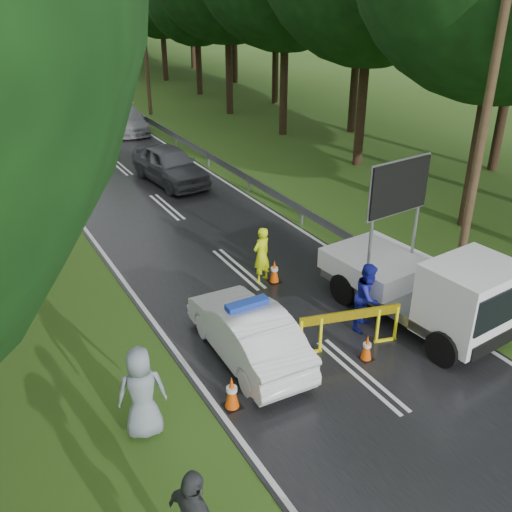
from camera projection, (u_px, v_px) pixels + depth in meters
ground at (360, 375)px, 13.05m from camera, size 160.00×160.00×0.00m
road at (63, 117)px, 36.42m from camera, size 7.00×140.00×0.02m
guardrail at (120, 103)px, 37.55m from camera, size 0.12×60.06×0.70m
utility_pole_near at (486, 112)px, 14.65m from camera, size 1.40×0.24×10.00m
utility_pole_mid at (144, 31)px, 34.90m from camera, size 1.40×0.24×10.00m
utility_pole_far at (53, 10)px, 55.16m from camera, size 1.40×0.24×10.00m
police_sedan at (247, 332)px, 13.41m from camera, size 1.59×4.22×1.51m
work_truck at (428, 286)px, 14.51m from camera, size 2.69×5.29×4.08m
barrier at (350, 320)px, 13.66m from camera, size 2.51×0.70×1.07m
officer at (262, 255)px, 16.68m from camera, size 0.72×0.57×1.72m
civilian at (368, 296)px, 14.45m from camera, size 1.10×1.02×1.82m
bystander_right at (142, 392)px, 11.02m from camera, size 1.10×0.86×1.99m
queue_car_first at (170, 165)px, 24.75m from camera, size 2.31×4.81×1.58m
queue_car_second at (129, 120)px, 32.81m from camera, size 2.40×4.70×1.31m
queue_car_third at (82, 102)px, 36.95m from camera, size 2.82×5.41×1.46m
queue_car_fourth at (45, 81)px, 44.72m from camera, size 1.72×4.01×1.29m
cone_center at (367, 348)px, 13.45m from camera, size 0.32×0.32×0.68m
cone_far at (274, 272)px, 16.82m from camera, size 0.35×0.35×0.74m
cone_left_mid at (232, 393)px, 11.93m from camera, size 0.38×0.38×0.80m
cone_right at (365, 283)px, 16.12m from camera, size 0.38×0.38×0.81m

